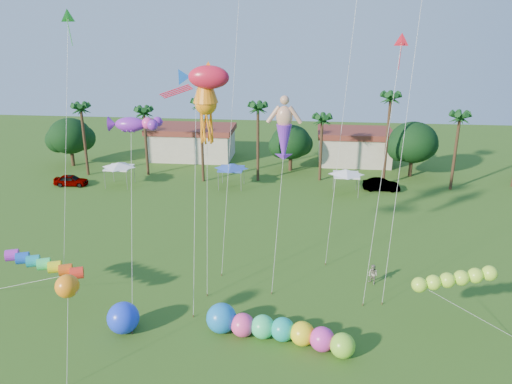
# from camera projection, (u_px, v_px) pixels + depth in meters

# --- Properties ---
(tree_line) EXTENTS (69.46, 8.91, 11.00)m
(tree_line) POSITION_uv_depth(u_px,v_px,m) (310.00, 142.00, 66.57)
(tree_line) COLOR #3A2819
(tree_line) RESTS_ON ground
(buildings_row) EXTENTS (35.00, 7.00, 4.00)m
(buildings_row) POSITION_uv_depth(u_px,v_px,m) (264.00, 147.00, 73.63)
(buildings_row) COLOR beige
(buildings_row) RESTS_ON ground
(tent_row) EXTENTS (31.00, 4.00, 0.60)m
(tent_row) POSITION_uv_depth(u_px,v_px,m) (230.00, 167.00, 60.86)
(tent_row) COLOR white
(tent_row) RESTS_ON ground
(car_a) EXTENTS (4.22, 1.88, 1.41)m
(car_a) POSITION_uv_depth(u_px,v_px,m) (71.00, 180.00, 62.68)
(car_a) COLOR #4C4C54
(car_a) RESTS_ON ground
(car_b) EXTENTS (4.41, 1.54, 1.45)m
(car_b) POSITION_uv_depth(u_px,v_px,m) (381.00, 185.00, 60.93)
(car_b) COLOR #4C4C54
(car_b) RESTS_ON ground
(spectator_b) EXTENTS (1.00, 1.00, 1.64)m
(spectator_b) POSITION_uv_depth(u_px,v_px,m) (373.00, 274.00, 39.52)
(spectator_b) COLOR gray
(spectator_b) RESTS_ON ground
(caterpillar_inflatable) EXTENTS (9.96, 3.83, 2.04)m
(caterpillar_inflatable) POSITION_uv_depth(u_px,v_px,m) (273.00, 329.00, 32.54)
(caterpillar_inflatable) COLOR #FF4394
(caterpillar_inflatable) RESTS_ON ground
(blue_ball) EXTENTS (2.14, 2.14, 2.14)m
(blue_ball) POSITION_uv_depth(u_px,v_px,m) (123.00, 318.00, 33.38)
(blue_ball) COLOR #1B3CFB
(blue_ball) RESTS_ON ground
(rainbow_tube) EXTENTS (9.73, 2.90, 3.41)m
(rainbow_tube) POSITION_uv_depth(u_px,v_px,m) (56.00, 272.00, 35.46)
(rainbow_tube) COLOR red
(rainbow_tube) RESTS_ON ground
(green_worm) EXTENTS (9.23, 2.28, 3.95)m
(green_worm) POSITION_uv_depth(u_px,v_px,m) (419.00, 285.00, 33.04)
(green_worm) COLOR #B1F336
(green_worm) RESTS_ON ground
(orange_ball_kite) EXTENTS (1.50, 2.63, 6.22)m
(orange_ball_kite) POSITION_uv_depth(u_px,v_px,m) (67.00, 286.00, 28.55)
(orange_ball_kite) COLOR orange
(orange_ball_kite) RESTS_ON ground
(merman_kite) EXTENTS (2.08, 4.25, 14.23)m
(merman_kite) POSITION_uv_depth(u_px,v_px,m) (284.00, 133.00, 37.55)
(merman_kite) COLOR tan
(merman_kite) RESTS_ON ground
(fish_kite) EXTENTS (4.64, 6.96, 16.99)m
(fish_kite) POSITION_uv_depth(u_px,v_px,m) (209.00, 77.00, 35.40)
(fish_kite) COLOR red
(fish_kite) RESTS_ON ground
(squid_kite) EXTENTS (2.41, 4.60, 16.69)m
(squid_kite) POSITION_uv_depth(u_px,v_px,m) (206.00, 104.00, 36.53)
(squid_kite) COLOR orange
(squid_kite) RESTS_ON ground
(lobster_kite) EXTENTS (3.62, 5.13, 14.11)m
(lobster_kite) POSITION_uv_depth(u_px,v_px,m) (130.00, 125.00, 32.88)
(lobster_kite) COLOR purple
(lobster_kite) RESTS_ON ground
(delta_kite_red) EXTENTS (2.25, 3.79, 19.12)m
(delta_kite_red) POSITION_uv_depth(u_px,v_px,m) (401.00, 47.00, 33.91)
(delta_kite_red) COLOR red
(delta_kite_red) RESTS_ON ground
(delta_kite_green) EXTENTS (1.23, 5.39, 20.70)m
(delta_kite_green) POSITION_uv_depth(u_px,v_px,m) (68.00, 22.00, 36.90)
(delta_kite_green) COLOR green
(delta_kite_green) RESTS_ON ground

